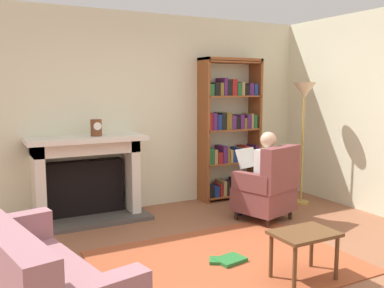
{
  "coord_description": "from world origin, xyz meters",
  "views": [
    {
      "loc": [
        -2.12,
        -3.02,
        1.69
      ],
      "look_at": [
        0.1,
        1.2,
        1.05
      ],
      "focal_mm": 39.55,
      "sensor_mm": 36.0,
      "label": 1
    }
  ],
  "objects_px": {
    "side_table": "(304,239)",
    "mantel_clock": "(96,128)",
    "fireplace": "(86,175)",
    "seated_reader": "(261,171)",
    "bookshelf": "(230,132)",
    "armchair_reading": "(268,188)",
    "floor_lamp": "(304,101)"
  },
  "relations": [
    {
      "from": "mantel_clock",
      "to": "armchair_reading",
      "type": "height_order",
      "value": "mantel_clock"
    },
    {
      "from": "mantel_clock",
      "to": "floor_lamp",
      "type": "distance_m",
      "value": 2.92
    },
    {
      "from": "armchair_reading",
      "to": "floor_lamp",
      "type": "height_order",
      "value": "floor_lamp"
    },
    {
      "from": "fireplace",
      "to": "seated_reader",
      "type": "height_order",
      "value": "seated_reader"
    },
    {
      "from": "mantel_clock",
      "to": "floor_lamp",
      "type": "height_order",
      "value": "floor_lamp"
    },
    {
      "from": "bookshelf",
      "to": "fireplace",
      "type": "bearing_deg",
      "value": -179.12
    },
    {
      "from": "fireplace",
      "to": "seated_reader",
      "type": "distance_m",
      "value": 2.24
    },
    {
      "from": "seated_reader",
      "to": "floor_lamp",
      "type": "distance_m",
      "value": 1.35
    },
    {
      "from": "mantel_clock",
      "to": "seated_reader",
      "type": "relative_size",
      "value": 0.18
    },
    {
      "from": "mantel_clock",
      "to": "floor_lamp",
      "type": "relative_size",
      "value": 0.12
    },
    {
      "from": "armchair_reading",
      "to": "fireplace",
      "type": "bearing_deg",
      "value": -46.92
    },
    {
      "from": "seated_reader",
      "to": "fireplace",
      "type": "bearing_deg",
      "value": -44.86
    },
    {
      "from": "fireplace",
      "to": "floor_lamp",
      "type": "bearing_deg",
      "value": -13.48
    },
    {
      "from": "fireplace",
      "to": "seated_reader",
      "type": "bearing_deg",
      "value": -27.29
    },
    {
      "from": "fireplace",
      "to": "bookshelf",
      "type": "relative_size",
      "value": 0.71
    },
    {
      "from": "armchair_reading",
      "to": "mantel_clock",
      "type": "bearing_deg",
      "value": -46.11
    },
    {
      "from": "mantel_clock",
      "to": "bookshelf",
      "type": "xyz_separation_m",
      "value": [
        2.08,
        0.14,
        -0.16
      ]
    },
    {
      "from": "mantel_clock",
      "to": "seated_reader",
      "type": "xyz_separation_m",
      "value": [
        1.87,
        -0.92,
        -0.57
      ]
    },
    {
      "from": "fireplace",
      "to": "mantel_clock",
      "type": "bearing_deg",
      "value": -40.66
    },
    {
      "from": "fireplace",
      "to": "seated_reader",
      "type": "xyz_separation_m",
      "value": [
        1.99,
        -1.03,
        0.05
      ]
    },
    {
      "from": "bookshelf",
      "to": "side_table",
      "type": "height_order",
      "value": "bookshelf"
    },
    {
      "from": "side_table",
      "to": "mantel_clock",
      "type": "bearing_deg",
      "value": 114.18
    },
    {
      "from": "mantel_clock",
      "to": "side_table",
      "type": "relative_size",
      "value": 0.37
    },
    {
      "from": "side_table",
      "to": "seated_reader",
      "type": "bearing_deg",
      "value": 65.43
    },
    {
      "from": "bookshelf",
      "to": "floor_lamp",
      "type": "distance_m",
      "value": 1.16
    },
    {
      "from": "mantel_clock",
      "to": "side_table",
      "type": "bearing_deg",
      "value": -65.82
    },
    {
      "from": "fireplace",
      "to": "bookshelf",
      "type": "height_order",
      "value": "bookshelf"
    },
    {
      "from": "bookshelf",
      "to": "floor_lamp",
      "type": "relative_size",
      "value": 1.2
    },
    {
      "from": "mantel_clock",
      "to": "fireplace",
      "type": "bearing_deg",
      "value": 139.34
    },
    {
      "from": "seated_reader",
      "to": "floor_lamp",
      "type": "relative_size",
      "value": 0.65
    },
    {
      "from": "seated_reader",
      "to": "floor_lamp",
      "type": "xyz_separation_m",
      "value": [
        0.97,
        0.32,
        0.87
      ]
    },
    {
      "from": "fireplace",
      "to": "floor_lamp",
      "type": "xyz_separation_m",
      "value": [
        2.96,
        -0.71,
        0.92
      ]
    }
  ]
}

